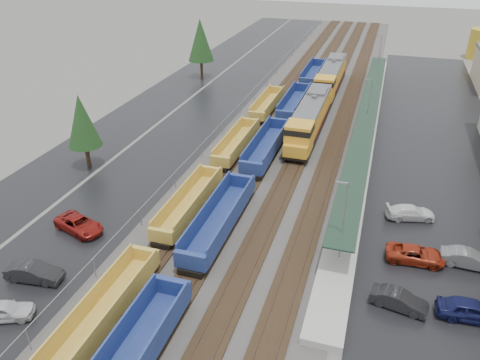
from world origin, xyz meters
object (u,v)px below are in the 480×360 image
(parked_car_east_e, at_px, (468,259))
(locomotive_lead, at_px, (309,119))
(parked_car_east_c, at_px, (411,213))
(parked_car_west_a, at_px, (4,311))
(parked_car_east_b, at_px, (415,255))
(parked_car_east_d, at_px, (471,310))
(well_string_yellow, at_px, (189,203))
(locomotive_trail, at_px, (331,78))
(parked_car_west_b, at_px, (34,272))
(well_string_blue, at_px, (246,178))
(parked_car_east_a, at_px, (399,300))
(parked_car_west_c, at_px, (79,224))

(parked_car_east_e, bearing_deg, locomotive_lead, 38.94)
(parked_car_east_c, bearing_deg, parked_car_east_e, -159.64)
(parked_car_west_a, bearing_deg, parked_car_east_b, -84.68)
(locomotive_lead, xyz_separation_m, parked_car_east_d, (17.57, -30.86, -1.73))
(parked_car_east_c, relative_size, parked_car_east_d, 0.99)
(locomotive_lead, bearing_deg, parked_car_east_e, -53.27)
(well_string_yellow, height_order, parked_car_east_c, well_string_yellow)
(locomotive_trail, height_order, parked_car_west_b, locomotive_trail)
(well_string_blue, relative_size, parked_car_east_a, 23.91)
(locomotive_trail, relative_size, parked_car_east_e, 4.68)
(parked_car_east_c, xyz_separation_m, parked_car_east_e, (4.66, -6.39, 0.06))
(parked_car_west_c, bearing_deg, parked_car_west_b, -156.75)
(well_string_blue, distance_m, parked_car_west_b, 23.56)
(locomotive_trail, relative_size, well_string_yellow, 0.28)
(parked_car_east_b, distance_m, parked_car_east_c, 7.04)
(parked_car_west_c, xyz_separation_m, parked_car_east_d, (34.41, -1.18, 0.09))
(locomotive_trail, relative_size, parked_car_east_c, 4.48)
(well_string_blue, bearing_deg, parked_car_west_c, -134.80)
(locomotive_trail, xyz_separation_m, parked_car_east_d, (17.57, -51.86, -1.73))
(parked_car_east_e, bearing_deg, parked_car_east_a, 143.66)
(locomotive_trail, bearing_deg, parked_car_east_b, -73.26)
(parked_car_west_c, relative_size, parked_car_east_e, 1.15)
(parked_car_east_b, distance_m, parked_car_east_d, 7.05)
(locomotive_trail, height_order, well_string_blue, locomotive_trail)
(locomotive_trail, height_order, parked_car_east_b, locomotive_trail)
(well_string_yellow, distance_m, parked_car_east_b, 21.86)
(parked_car_west_a, relative_size, parked_car_east_b, 0.85)
(locomotive_lead, distance_m, parked_car_east_b, 28.54)
(parked_car_west_a, bearing_deg, parked_car_east_a, -94.25)
(parked_car_west_a, height_order, parked_car_west_c, parked_car_west_a)
(parked_car_east_e, bearing_deg, parked_car_east_d, 177.58)
(parked_car_west_b, xyz_separation_m, parked_car_east_e, (34.25, 12.67, -0.02))
(parked_car_east_a, bearing_deg, parked_car_west_c, 97.71)
(parked_car_west_c, bearing_deg, well_string_yellow, -37.35)
(locomotive_lead, distance_m, parked_car_east_e, 30.33)
(locomotive_lead, xyz_separation_m, parked_car_east_e, (18.11, -24.27, -1.80))
(parked_car_east_a, bearing_deg, well_string_yellow, 80.12)
(locomotive_trail, relative_size, parked_car_west_a, 4.98)
(locomotive_lead, bearing_deg, parked_car_east_b, -60.99)
(parked_car_east_c, bearing_deg, parked_car_east_b, 167.22)
(parked_car_west_a, xyz_separation_m, parked_car_east_c, (28.84, 23.36, -0.04))
(parked_car_east_b, xyz_separation_m, parked_car_east_c, (-0.36, 7.03, -0.01))
(parked_car_east_c, distance_m, parked_car_east_d, 13.63)
(well_string_yellow, bearing_deg, parked_car_east_b, -3.63)
(locomotive_trail, distance_m, parked_car_east_c, 41.18)
(well_string_yellow, distance_m, parked_car_east_a, 21.95)
(parked_car_east_d, bearing_deg, locomotive_trail, 15.30)
(parked_car_east_a, bearing_deg, parked_car_east_c, 6.89)
(parked_car_east_c, bearing_deg, well_string_blue, 70.58)
(parked_car_west_a, height_order, parked_car_east_e, parked_car_east_e)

